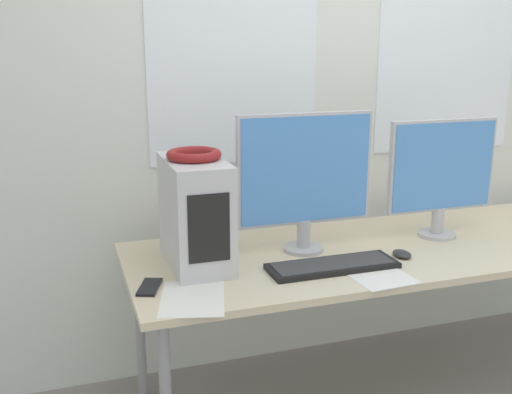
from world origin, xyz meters
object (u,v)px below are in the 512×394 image
at_px(headphones, 194,155).
at_px(monitor_right_near, 442,173).
at_px(pc_tower, 196,213).
at_px(cell_phone, 150,287).
at_px(monitor_main, 305,176).
at_px(mouse, 402,254).
at_px(keyboard, 333,266).

relative_size(headphones, monitor_right_near, 0.40).
relative_size(pc_tower, cell_phone, 2.64).
relative_size(pc_tower, monitor_main, 0.75).
bearing_deg(mouse, headphones, 166.63).
distance_m(pc_tower, keyboard, 0.55).
distance_m(pc_tower, headphones, 0.22).
height_order(monitor_right_near, cell_phone, monitor_right_near).
bearing_deg(mouse, cell_phone, 179.90).
bearing_deg(pc_tower, mouse, -13.32).
relative_size(pc_tower, headphones, 2.07).
bearing_deg(monitor_right_near, headphones, 179.74).
distance_m(headphones, cell_phone, 0.51).
relative_size(monitor_main, keyboard, 1.13).
xyz_separation_m(monitor_main, monitor_right_near, (0.63, -0.01, -0.03)).
xyz_separation_m(monitor_right_near, cell_phone, (-1.29, -0.18, -0.28)).
bearing_deg(cell_phone, keyboard, 18.19).
distance_m(pc_tower, cell_phone, 0.34).
xyz_separation_m(headphones, mouse, (0.79, -0.19, -0.41)).
height_order(pc_tower, cell_phone, pc_tower).
xyz_separation_m(monitor_main, cell_phone, (-0.66, -0.19, -0.31)).
bearing_deg(monitor_main, monitor_right_near, -0.98).
relative_size(pc_tower, mouse, 4.58).
distance_m(monitor_main, cell_phone, 0.75).
bearing_deg(keyboard, monitor_right_near, 19.10).
height_order(pc_tower, monitor_main, monitor_main).
bearing_deg(pc_tower, monitor_right_near, -0.22).
bearing_deg(keyboard, monitor_main, 96.60).
bearing_deg(headphones, monitor_right_near, -0.26).
height_order(mouse, cell_phone, mouse).
height_order(headphones, mouse, headphones).
bearing_deg(keyboard, headphones, 155.64).
bearing_deg(cell_phone, monitor_right_near, 28.57).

